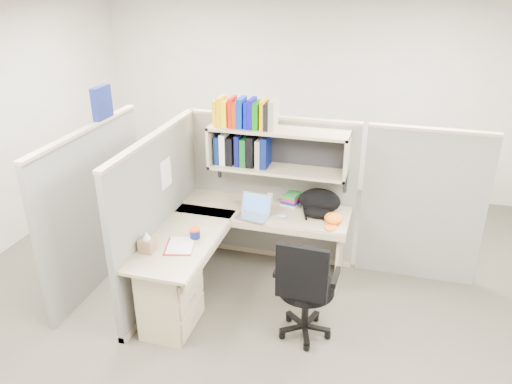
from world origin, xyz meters
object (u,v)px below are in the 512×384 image
(desk, at_px, (198,272))
(task_chair, at_px, (305,304))
(backpack, at_px, (319,203))
(snack_canister, at_px, (195,233))
(laptop, at_px, (253,207))

(desk, xyz_separation_m, task_chair, (1.02, -0.10, -0.08))
(backpack, distance_m, task_chair, 1.11)
(snack_canister, distance_m, task_chair, 1.17)
(desk, distance_m, laptop, 0.84)
(desk, relative_size, laptop, 5.66)
(backpack, bearing_deg, laptop, -156.39)
(laptop, height_order, task_chair, task_chair)
(desk, bearing_deg, laptop, 62.41)
(task_chair, bearing_deg, laptop, 132.31)
(desk, bearing_deg, task_chair, -5.38)
(desk, relative_size, backpack, 4.15)
(desk, bearing_deg, backpack, 43.12)
(laptop, relative_size, backpack, 0.73)
(snack_canister, bearing_deg, laptop, 53.74)
(backpack, height_order, snack_canister, backpack)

